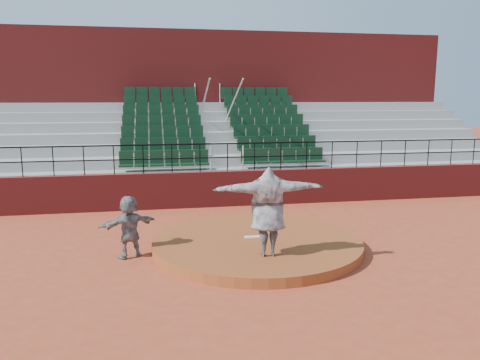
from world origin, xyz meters
name	(u,v)px	position (x,y,z in m)	size (l,w,h in m)	color
ground	(257,248)	(0.00, 0.00, 0.00)	(90.00, 90.00, 0.00)	#AF4427
pitchers_mound	(257,243)	(0.00, 0.00, 0.12)	(5.50, 5.50, 0.25)	#984922
pitching_rubber	(256,237)	(0.00, 0.15, 0.27)	(0.60, 0.15, 0.03)	white
boundary_wall	(228,188)	(0.00, 5.00, 0.65)	(24.00, 0.30, 1.30)	maroon
wall_railing	(227,151)	(0.00, 5.00, 2.03)	(24.04, 0.05, 1.03)	black
seating_deck	(215,155)	(0.00, 8.65, 1.44)	(24.00, 5.97, 4.63)	#999893
press_box_facade	(204,105)	(0.00, 12.60, 3.55)	(24.00, 3.00, 7.10)	maroon
pitcher	(268,212)	(-0.03, -1.28, 1.31)	(2.60, 0.71, 2.11)	black
fielder	(129,227)	(-3.28, -0.11, 0.79)	(1.46, 0.47, 1.57)	black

